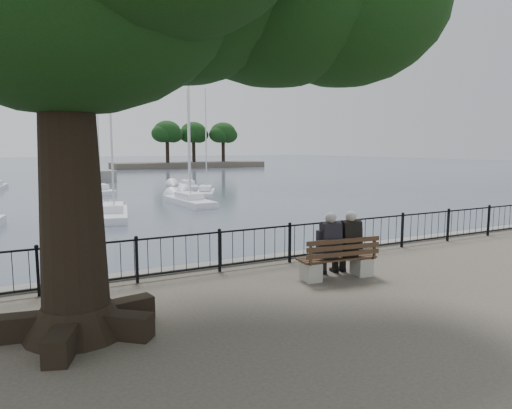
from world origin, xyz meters
TOP-DOWN VIEW (x-y plane):
  - harbor at (0.00, 3.00)m, footprint 260.00×260.00m
  - railing at (0.00, 2.50)m, footprint 22.06×0.06m
  - bench at (1.22, 0.73)m, footprint 1.92×0.78m
  - person_left at (1.01, 0.87)m, footprint 0.48×0.81m
  - person_right at (1.54, 0.81)m, footprint 0.48×0.81m
  - lion_monument at (2.00, 49.94)m, footprint 5.57×5.57m
  - sailboat_b at (-0.62, 19.04)m, footprint 2.58×5.71m
  - sailboat_c at (5.26, 22.95)m, footprint 2.06×6.07m
  - sailboat_d at (8.63, 28.48)m, footprint 3.21×4.93m
  - sailboat_f at (0.96, 34.27)m, footprint 2.04×5.09m
  - sailboat_g at (9.36, 35.15)m, footprint 2.44×5.36m
  - far_shore at (25.54, 79.46)m, footprint 30.00×8.60m

SIDE VIEW (x-z plane):
  - sailboat_d at x=8.63m, z-range -5.20..3.78m
  - sailboat_f at x=0.96m, z-range -5.42..4.02m
  - sailboat_g at x=9.36m, z-range -5.57..4.17m
  - sailboat_c at x=5.26m, z-range -6.40..5.04m
  - sailboat_b at x=-0.62m, z-range -7.06..5.80m
  - harbor at x=0.00m, z-range -1.10..0.10m
  - bench at x=1.22m, z-range -0.15..0.84m
  - railing at x=0.00m, z-range 0.06..1.06m
  - person_left at x=1.01m, z-range -0.06..1.50m
  - person_right at x=1.54m, z-range -0.06..1.50m
  - lion_monument at x=2.00m, z-range -3.10..5.23m
  - far_shore at x=25.54m, z-range -1.59..7.59m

